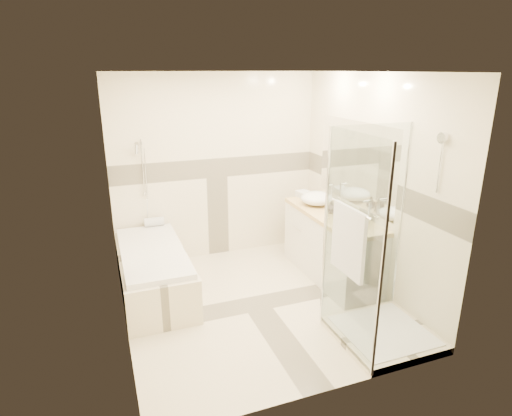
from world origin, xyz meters
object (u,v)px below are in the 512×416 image
object	(u,v)px
amenity_bottle_a	(339,210)
vanity	(331,245)
bathtub	(154,269)
shower_enclosure	(372,291)
amenity_bottle_b	(332,207)
vessel_sink_far	(352,219)
vessel_sink_near	(317,198)

from	to	relation	value
amenity_bottle_a	vanity	bearing A→B (deg)	82.98
bathtub	vanity	distance (m)	2.18
shower_enclosure	amenity_bottle_b	world-z (taller)	shower_enclosure
vanity	vessel_sink_far	xyz separation A→B (m)	(-0.02, -0.44, 0.49)
bathtub	shower_enclosure	world-z (taller)	shower_enclosure
bathtub	vessel_sink_near	world-z (taller)	vessel_sink_near
shower_enclosure	vessel_sink_near	world-z (taller)	shower_enclosure
bathtub	vessel_sink_far	distance (m)	2.35
bathtub	amenity_bottle_b	xyz separation A→B (m)	(2.13, -0.34, 0.62)
bathtub	shower_enclosure	distance (m)	2.47
vanity	vessel_sink_near	world-z (taller)	vessel_sink_near
shower_enclosure	vessel_sink_near	distance (m)	1.74
shower_enclosure	amenity_bottle_a	bearing A→B (deg)	76.18
vanity	shower_enclosure	bearing A→B (deg)	-102.97
vessel_sink_near	amenity_bottle_a	size ratio (longest dim) A/B	2.28
bathtub	shower_enclosure	size ratio (longest dim) A/B	0.83
vanity	vessel_sink_near	bearing A→B (deg)	92.93
vessel_sink_far	amenity_bottle_a	size ratio (longest dim) A/B	1.92
vanity	shower_enclosure	world-z (taller)	shower_enclosure
shower_enclosure	amenity_bottle_b	bearing A→B (deg)	78.01
bathtub	amenity_bottle_b	size ratio (longest dim) A/B	11.35
vanity	amenity_bottle_a	world-z (taller)	amenity_bottle_a
amenity_bottle_a	amenity_bottle_b	xyz separation A→B (m)	(0.00, 0.18, -0.02)
shower_enclosure	amenity_bottle_b	distance (m)	1.38
bathtub	vessel_sink_far	world-z (taller)	vessel_sink_far
vanity	amenity_bottle_b	distance (m)	0.50
shower_enclosure	vessel_sink_far	world-z (taller)	shower_enclosure
shower_enclosure	vessel_sink_near	bearing A→B (deg)	80.68
vanity	vessel_sink_far	world-z (taller)	vessel_sink_far
amenity_bottle_b	vessel_sink_near	bearing A→B (deg)	90.00
vanity	amenity_bottle_b	bearing A→B (deg)	146.25
shower_enclosure	vessel_sink_near	xyz separation A→B (m)	(0.27, 1.66, 0.43)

